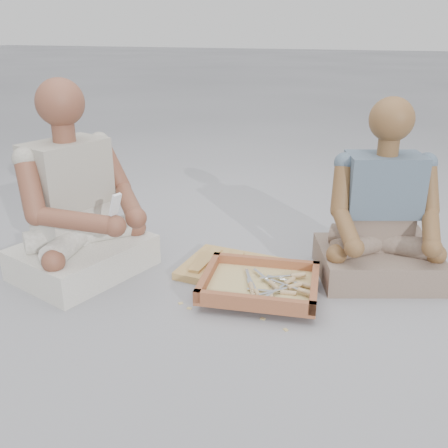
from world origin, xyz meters
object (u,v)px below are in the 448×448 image
at_px(tool_tray, 260,284).
at_px(companion, 381,221).
at_px(craftsman, 78,211).
at_px(carved_panel, 241,271).

bearing_deg(tool_tray, companion, 41.77).
bearing_deg(craftsman, carved_panel, 123.89).
bearing_deg(craftsman, companion, 124.82).
xyz_separation_m(carved_panel, tool_tray, (0.16, -0.18, 0.04)).
xyz_separation_m(carved_panel, companion, (0.63, 0.24, 0.27)).
height_order(tool_tray, companion, companion).
bearing_deg(carved_panel, companion, 21.25).
xyz_separation_m(tool_tray, craftsman, (-0.92, -0.09, 0.26)).
distance_m(tool_tray, craftsman, 0.96).
relative_size(tool_tray, craftsman, 0.62).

